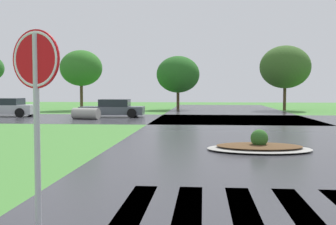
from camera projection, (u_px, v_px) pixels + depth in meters
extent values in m
cube|color=#35353A|center=(271.00, 156.00, 12.22)|extent=(10.24, 80.00, 0.01)
cube|color=#35353A|center=(234.00, 119.00, 27.03)|extent=(90.00, 9.22, 0.01)
cube|color=white|center=(134.00, 208.00, 6.85)|extent=(0.45, 3.06, 0.01)
cube|color=white|center=(188.00, 209.00, 6.77)|extent=(0.45, 3.06, 0.01)
cube|color=white|center=(244.00, 210.00, 6.69)|extent=(0.45, 3.06, 0.01)
cube|color=white|center=(301.00, 212.00, 6.62)|extent=(0.45, 3.06, 0.01)
cylinder|color=#B2B5BA|center=(37.00, 137.00, 5.38)|extent=(0.08, 0.08, 2.67)
cylinder|color=red|center=(36.00, 59.00, 5.32)|extent=(0.72, 0.28, 0.76)
torus|color=white|center=(36.00, 59.00, 5.32)|extent=(0.70, 0.28, 0.73)
ellipsoid|color=#9E9B93|center=(259.00, 149.00, 13.23)|extent=(3.33, 2.11, 0.12)
ellipsoid|color=brown|center=(259.00, 146.00, 13.23)|extent=(2.73, 1.73, 0.10)
sphere|color=#2D6023|center=(259.00, 138.00, 13.21)|extent=(0.56, 0.56, 0.56)
cube|color=#B7B7BF|center=(5.00, 109.00, 30.04)|extent=(4.56, 2.01, 0.66)
cube|color=#1E232B|center=(7.00, 102.00, 30.00)|extent=(2.04, 1.72, 0.48)
cylinder|color=black|center=(20.00, 113.00, 28.98)|extent=(0.65, 0.24, 0.64)
cylinder|color=black|center=(31.00, 111.00, 30.94)|extent=(0.65, 0.24, 0.64)
cube|color=#4C545B|center=(112.00, 111.00, 29.32)|extent=(4.52, 1.89, 0.57)
cube|color=#1E232B|center=(115.00, 103.00, 29.28)|extent=(2.11, 1.61, 0.52)
cylinder|color=black|center=(88.00, 113.00, 28.50)|extent=(0.65, 0.24, 0.64)
cylinder|color=black|center=(94.00, 112.00, 30.32)|extent=(0.65, 0.24, 0.64)
cylinder|color=black|center=(132.00, 113.00, 28.34)|extent=(0.65, 0.24, 0.64)
cylinder|color=black|center=(135.00, 112.00, 30.15)|extent=(0.65, 0.24, 0.64)
cylinder|color=#9E9B93|center=(86.00, 114.00, 27.05)|extent=(1.91, 1.11, 0.74)
cylinder|color=#4C3823|center=(82.00, 96.00, 38.85)|extent=(0.28, 0.28, 2.57)
ellipsoid|color=#2F7024|center=(81.00, 68.00, 38.70)|extent=(3.93, 3.93, 3.34)
cylinder|color=#4C3823|center=(178.00, 100.00, 39.75)|extent=(0.28, 0.28, 1.95)
ellipsoid|color=#256020|center=(178.00, 74.00, 39.62)|extent=(4.12, 4.12, 3.50)
cylinder|color=#4C3823|center=(285.00, 97.00, 38.53)|extent=(0.28, 0.28, 2.40)
ellipsoid|color=#375D25|center=(285.00, 67.00, 38.37)|extent=(4.66, 4.66, 3.96)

